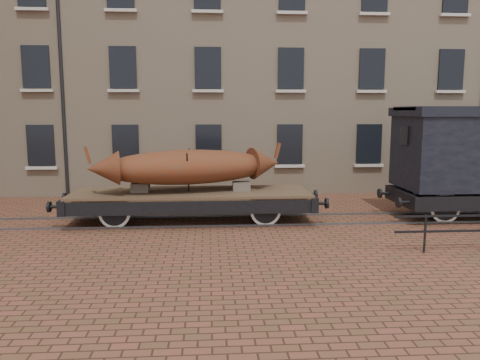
{
  "coord_description": "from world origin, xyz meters",
  "views": [
    {
      "loc": [
        -2.5,
        -15.07,
        3.58
      ],
      "look_at": [
        -1.45,
        0.5,
        1.3
      ],
      "focal_mm": 35.0,
      "sensor_mm": 36.0,
      "label": 1
    }
  ],
  "objects": [
    {
      "name": "warehouse_cream",
      "position": [
        3.0,
        9.99,
        7.0
      ],
      "size": [
        40.0,
        10.19,
        14.0
      ],
      "color": "tan",
      "rests_on": "ground"
    },
    {
      "name": "flatcar_wagon",
      "position": [
        -3.08,
        0.0,
        0.82
      ],
      "size": [
        8.66,
        2.35,
        1.31
      ],
      "color": "brown",
      "rests_on": "ground"
    },
    {
      "name": "iron_boat",
      "position": [
        -3.16,
        -0.0,
        1.82
      ],
      "size": [
        6.33,
        2.94,
        1.53
      ],
      "color": "maroon",
      "rests_on": "flatcar_wagon"
    },
    {
      "name": "ground",
      "position": [
        0.0,
        0.0,
        0.0
      ],
      "size": [
        90.0,
        90.0,
        0.0
      ],
      "primitive_type": "plane",
      "color": "brown"
    },
    {
      "name": "rail_track",
      "position": [
        0.0,
        0.0,
        0.03
      ],
      "size": [
        30.0,
        1.52,
        0.06
      ],
      "color": "#59595E",
      "rests_on": "ground"
    }
  ]
}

